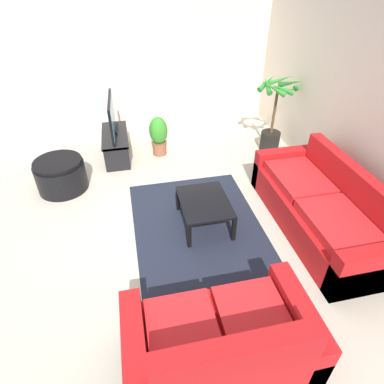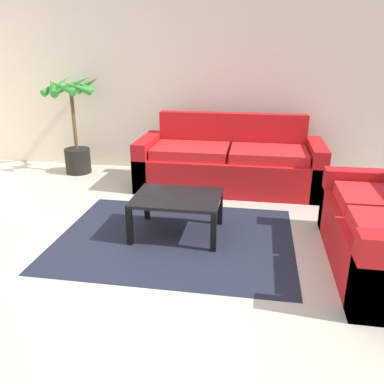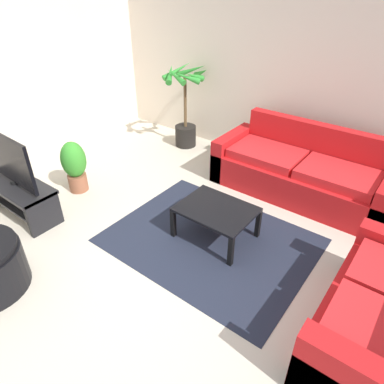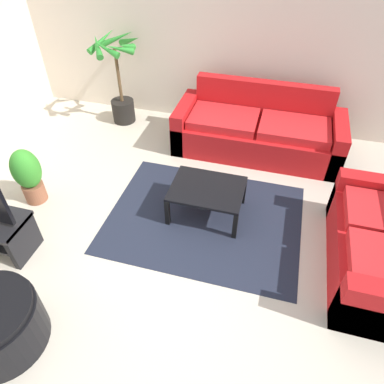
% 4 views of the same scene
% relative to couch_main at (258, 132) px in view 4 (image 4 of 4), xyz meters
% --- Properties ---
extents(ground_plane, '(6.60, 6.60, 0.00)m').
position_rel_couch_main_xyz_m(ground_plane, '(-0.81, -2.28, -0.30)').
color(ground_plane, beige).
extents(wall_back, '(6.00, 0.06, 2.70)m').
position_rel_couch_main_xyz_m(wall_back, '(-0.81, 0.72, 1.05)').
color(wall_back, beige).
rests_on(wall_back, ground).
extents(couch_main, '(2.29, 0.90, 0.90)m').
position_rel_couch_main_xyz_m(couch_main, '(0.00, 0.00, 0.00)').
color(couch_main, red).
rests_on(couch_main, ground).
extents(coffee_table, '(0.82, 0.63, 0.39)m').
position_rel_couch_main_xyz_m(coffee_table, '(-0.38, -1.46, 0.04)').
color(coffee_table, black).
rests_on(coffee_table, ground).
extents(area_rug, '(2.20, 1.70, 0.01)m').
position_rel_couch_main_xyz_m(area_rug, '(-0.38, -1.56, -0.30)').
color(area_rug, '#1E2333').
rests_on(area_rug, ground).
extents(potted_palm, '(0.79, 0.76, 1.36)m').
position_rel_couch_main_xyz_m(potted_palm, '(-2.19, 0.28, 0.32)').
color(potted_palm, black).
rests_on(potted_palm, ground).
extents(potted_plant_small, '(0.33, 0.33, 0.72)m').
position_rel_couch_main_xyz_m(potted_plant_small, '(-2.45, -1.79, 0.09)').
color(potted_plant_small, brown).
rests_on(potted_plant_small, ground).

